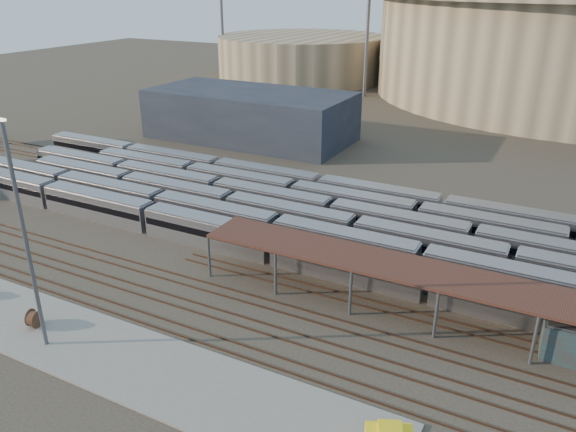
# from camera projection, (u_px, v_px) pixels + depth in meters

# --- Properties ---
(ground) EXTENTS (420.00, 420.00, 0.00)m
(ground) POSITION_uv_depth(u_px,v_px,m) (265.00, 298.00, 59.88)
(ground) COLOR #383026
(ground) RESTS_ON ground
(apron) EXTENTS (50.00, 9.00, 0.20)m
(apron) POSITION_uv_depth(u_px,v_px,m) (132.00, 362.00, 49.75)
(apron) COLOR gray
(apron) RESTS_ON ground
(subway_trains) EXTENTS (128.37, 23.90, 3.60)m
(subway_trains) POSITION_uv_depth(u_px,v_px,m) (329.00, 220.00, 74.58)
(subway_trains) COLOR #BBBBC0
(subway_trains) RESTS_ON ground
(inspection_shed) EXTENTS (60.30, 6.00, 5.30)m
(inspection_shed) POSITION_uv_depth(u_px,v_px,m) (492.00, 290.00, 51.80)
(inspection_shed) COLOR #5C5D61
(inspection_shed) RESTS_ON ground
(empty_tracks) EXTENTS (170.00, 9.62, 0.18)m
(empty_tracks) POSITION_uv_depth(u_px,v_px,m) (240.00, 321.00, 55.77)
(empty_tracks) COLOR #4C3323
(empty_tracks) RESTS_ON ground
(secondary_arena) EXTENTS (56.00, 56.00, 14.00)m
(secondary_arena) POSITION_uv_depth(u_px,v_px,m) (302.00, 57.00, 188.77)
(secondary_arena) COLOR tan
(secondary_arena) RESTS_ON ground
(service_building) EXTENTS (42.00, 20.00, 10.00)m
(service_building) POSITION_uv_depth(u_px,v_px,m) (250.00, 115.00, 117.72)
(service_building) COLOR #1E232D
(service_building) RESTS_ON ground
(floodlight_0) EXTENTS (4.00, 1.00, 38.40)m
(floodlight_0) POSITION_uv_depth(u_px,v_px,m) (368.00, 21.00, 154.31)
(floodlight_0) COLOR #5C5D61
(floodlight_0) RESTS_ON ground
(floodlight_1) EXTENTS (4.00, 1.00, 38.40)m
(floodlight_1) POSITION_uv_depth(u_px,v_px,m) (222.00, 14.00, 185.96)
(floodlight_1) COLOR #5C5D61
(floodlight_1) RESTS_ON ground
(floodlight_3) EXTENTS (4.00, 1.00, 38.40)m
(floodlight_3) POSITION_uv_depth(u_px,v_px,m) (477.00, 14.00, 186.54)
(floodlight_3) COLOR #5C5D61
(floodlight_3) RESTS_ON ground
(cable_reel_east) EXTENTS (1.35, 1.90, 1.71)m
(cable_reel_east) POSITION_uv_depth(u_px,v_px,m) (34.00, 318.00, 54.43)
(cable_reel_east) COLOR brown
(cable_reel_east) RESTS_ON apron
(yard_light_pole) EXTENTS (0.80, 0.36, 21.20)m
(yard_light_pole) POSITION_uv_depth(u_px,v_px,m) (26.00, 240.00, 47.93)
(yard_light_pole) COLOR #5C5D61
(yard_light_pole) RESTS_ON apron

